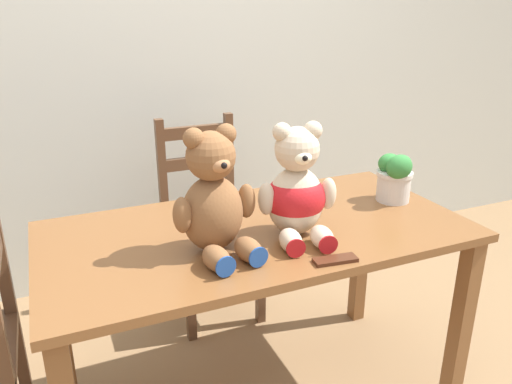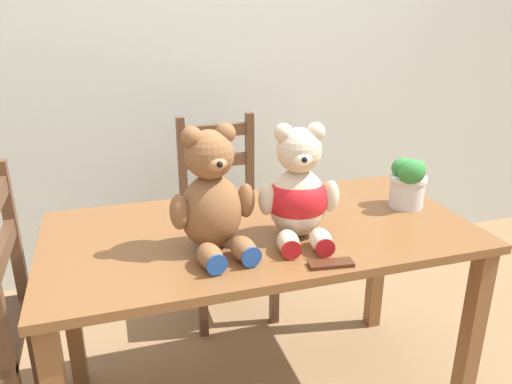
{
  "view_description": "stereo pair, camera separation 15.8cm",
  "coord_description": "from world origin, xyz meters",
  "px_view_note": "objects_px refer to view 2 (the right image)",
  "views": [
    {
      "loc": [
        -0.64,
        -1.08,
        1.48
      ],
      "look_at": [
        -0.04,
        0.28,
        0.93
      ],
      "focal_mm": 35.0,
      "sensor_mm": 36.0,
      "label": 1
    },
    {
      "loc": [
        -0.49,
        -1.13,
        1.48
      ],
      "look_at": [
        -0.04,
        0.28,
        0.93
      ],
      "focal_mm": 35.0,
      "sensor_mm": 36.0,
      "label": 2
    }
  ],
  "objects_px": {
    "teddy_bear_left": "(212,198)",
    "chocolate_bar": "(331,264)",
    "teddy_bear_right": "(298,193)",
    "potted_plant": "(408,181)",
    "wooden_chair_behind": "(225,221)"
  },
  "relations": [
    {
      "from": "teddy_bear_left",
      "to": "chocolate_bar",
      "type": "distance_m",
      "value": 0.41
    },
    {
      "from": "teddy_bear_left",
      "to": "potted_plant",
      "type": "bearing_deg",
      "value": -178.93
    },
    {
      "from": "teddy_bear_left",
      "to": "wooden_chair_behind",
      "type": "bearing_deg",
      "value": -113.87
    },
    {
      "from": "wooden_chair_behind",
      "to": "teddy_bear_right",
      "type": "relative_size",
      "value": 2.53
    },
    {
      "from": "wooden_chair_behind",
      "to": "teddy_bear_left",
      "type": "xyz_separation_m",
      "value": [
        -0.24,
        -0.85,
        0.46
      ]
    },
    {
      "from": "potted_plant",
      "to": "chocolate_bar",
      "type": "bearing_deg",
      "value": -144.4
    },
    {
      "from": "wooden_chair_behind",
      "to": "chocolate_bar",
      "type": "relative_size",
      "value": 7.21
    },
    {
      "from": "teddy_bear_left",
      "to": "chocolate_bar",
      "type": "relative_size",
      "value": 2.96
    },
    {
      "from": "teddy_bear_right",
      "to": "chocolate_bar",
      "type": "bearing_deg",
      "value": 105.31
    },
    {
      "from": "teddy_bear_left",
      "to": "chocolate_bar",
      "type": "xyz_separation_m",
      "value": [
        0.31,
        -0.22,
        -0.17
      ]
    },
    {
      "from": "potted_plant",
      "to": "chocolate_bar",
      "type": "relative_size",
      "value": 1.49
    },
    {
      "from": "potted_plant",
      "to": "teddy_bear_right",
      "type": "bearing_deg",
      "value": -166.31
    },
    {
      "from": "chocolate_bar",
      "to": "teddy_bear_right",
      "type": "bearing_deg",
      "value": 95.12
    },
    {
      "from": "potted_plant",
      "to": "chocolate_bar",
      "type": "distance_m",
      "value": 0.6
    },
    {
      "from": "teddy_bear_right",
      "to": "chocolate_bar",
      "type": "distance_m",
      "value": 0.27
    }
  ]
}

